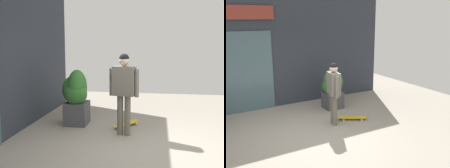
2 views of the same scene
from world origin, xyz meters
TOP-DOWN VIEW (x-y plane):
  - ground_plane at (0.00, 0.00)m, footprint 12.00×12.00m
  - skateboarder at (0.81, 0.48)m, footprint 0.34×0.63m
  - skateboard at (1.43, 0.48)m, footprint 0.80×0.57m
  - planter_box_left at (1.46, 1.71)m, footprint 0.78×0.67m

SIDE VIEW (x-z plane):
  - ground_plane at x=0.00m, z-range 0.00..0.00m
  - skateboard at x=1.43m, z-range 0.02..0.10m
  - planter_box_left at x=1.46m, z-range 0.05..1.36m
  - skateboarder at x=0.81m, z-range 0.20..1.92m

